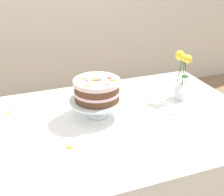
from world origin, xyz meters
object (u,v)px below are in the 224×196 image
at_px(layer_cake, 97,90).
at_px(flower_vase, 182,79).
at_px(dining_table, 123,137).
at_px(cake_stand, 97,102).

distance_m(layer_cake, flower_vase, 0.53).
relative_size(dining_table, flower_vase, 4.85).
distance_m(dining_table, flower_vase, 0.49).
bearing_deg(dining_table, layer_cake, 136.97).
height_order(cake_stand, layer_cake, layer_cake).
relative_size(cake_stand, flower_vase, 1.01).
height_order(dining_table, cake_stand, cake_stand).
xyz_separation_m(dining_table, flower_vase, (0.42, 0.14, 0.21)).
bearing_deg(layer_cake, dining_table, -43.03).
height_order(dining_table, layer_cake, layer_cake).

